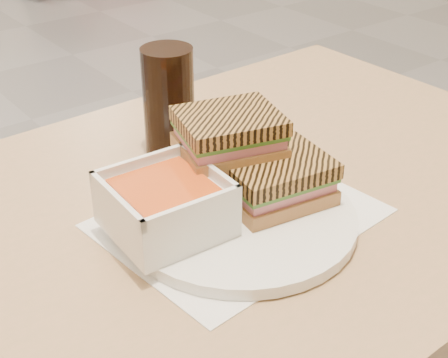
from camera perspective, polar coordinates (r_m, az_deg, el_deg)
main_table at (r=0.92m, az=-2.95°, el=-8.77°), size 1.22×0.73×0.75m
tray_liner at (r=0.84m, az=1.35°, el=-3.38°), size 0.35×0.28×0.00m
plate at (r=0.82m, az=1.42°, el=-3.47°), size 0.29×0.29×0.02m
soup_bowl at (r=0.78m, az=-5.10°, el=-2.40°), size 0.14×0.14×0.07m
panini_lower at (r=0.83m, az=4.45°, el=0.01°), size 0.14×0.13×0.06m
panini_upper at (r=0.83m, az=0.46°, el=3.91°), size 0.15×0.13×0.06m
cola_glass at (r=0.96m, az=-4.82°, el=6.73°), size 0.08×0.08×0.16m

